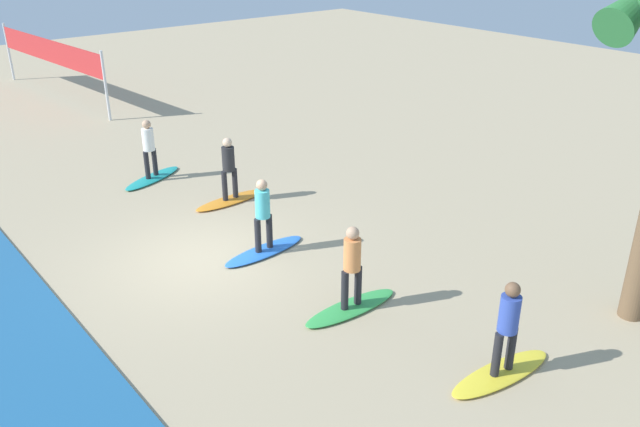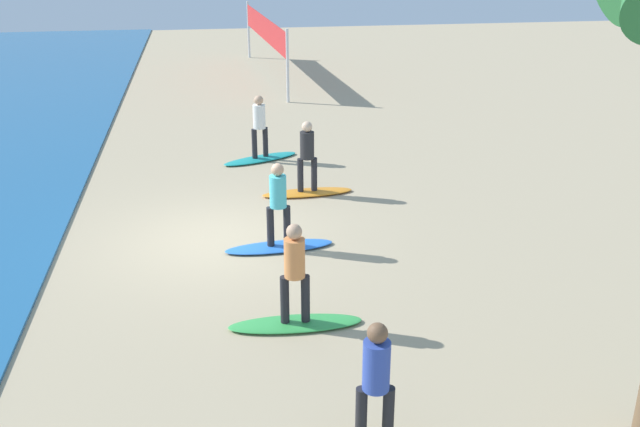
{
  "view_description": "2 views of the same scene",
  "coord_description": "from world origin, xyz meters",
  "px_view_note": "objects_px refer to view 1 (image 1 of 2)",
  "views": [
    {
      "loc": [
        -11.24,
        5.85,
        6.75
      ],
      "look_at": [
        -1.57,
        -2.01,
        1.07
      ],
      "focal_mm": 36.66,
      "sensor_mm": 36.0,
      "label": 1
    },
    {
      "loc": [
        -13.4,
        -0.06,
        5.92
      ],
      "look_at": [
        -0.83,
        -1.98,
        0.78
      ],
      "focal_mm": 41.12,
      "sensor_mm": 36.0,
      "label": 2
    }
  ],
  "objects_px": {
    "surfboard_orange": "(231,200)",
    "surfer_orange": "(229,164)",
    "surfer_yellow": "(508,322)",
    "surfboard_green": "(351,308)",
    "surfboard_blue": "(264,251)",
    "surfboard_yellow": "(501,373)",
    "surfboard_teal": "(153,178)",
    "surfer_green": "(352,261)",
    "surfer_teal": "(149,144)",
    "surfer_blue": "(263,210)",
    "volleyball_net": "(50,54)"
  },
  "relations": [
    {
      "from": "surfboard_blue",
      "to": "surfer_orange",
      "type": "bearing_deg",
      "value": -112.44
    },
    {
      "from": "surfboard_green",
      "to": "surfer_teal",
      "type": "distance_m",
      "value": 8.59
    },
    {
      "from": "surfboard_blue",
      "to": "surfboard_yellow",
      "type": "bearing_deg",
      "value": 90.94
    },
    {
      "from": "surfer_yellow",
      "to": "surfboard_green",
      "type": "distance_m",
      "value": 3.19
    },
    {
      "from": "surfboard_green",
      "to": "surfer_green",
      "type": "relative_size",
      "value": 1.28
    },
    {
      "from": "surfboard_yellow",
      "to": "surfer_green",
      "type": "relative_size",
      "value": 1.28
    },
    {
      "from": "surfboard_orange",
      "to": "surfer_teal",
      "type": "distance_m",
      "value": 3.03
    },
    {
      "from": "surfboard_green",
      "to": "surfer_blue",
      "type": "relative_size",
      "value": 1.28
    },
    {
      "from": "surfer_orange",
      "to": "volleyball_net",
      "type": "distance_m",
      "value": 13.63
    },
    {
      "from": "surfboard_green",
      "to": "surfboard_teal",
      "type": "height_order",
      "value": "same"
    },
    {
      "from": "surfboard_green",
      "to": "surfer_blue",
      "type": "bearing_deg",
      "value": -89.18
    },
    {
      "from": "surfboard_blue",
      "to": "surfer_orange",
      "type": "relative_size",
      "value": 1.28
    },
    {
      "from": "surfer_yellow",
      "to": "surfboard_green",
      "type": "relative_size",
      "value": 0.78
    },
    {
      "from": "surfboard_teal",
      "to": "surfer_teal",
      "type": "xyz_separation_m",
      "value": [
        0.0,
        0.0,
        0.99
      ]
    },
    {
      "from": "surfboard_blue",
      "to": "surfer_blue",
      "type": "height_order",
      "value": "surfer_blue"
    },
    {
      "from": "surfer_yellow",
      "to": "surfboard_blue",
      "type": "height_order",
      "value": "surfer_yellow"
    },
    {
      "from": "volleyball_net",
      "to": "surfer_orange",
      "type": "bearing_deg",
      "value": 179.22
    },
    {
      "from": "surfer_orange",
      "to": "surfboard_teal",
      "type": "distance_m",
      "value": 3.03
    },
    {
      "from": "surfboard_yellow",
      "to": "surfboard_teal",
      "type": "bearing_deg",
      "value": -81.85
    },
    {
      "from": "surfer_green",
      "to": "surfboard_teal",
      "type": "height_order",
      "value": "surfer_green"
    },
    {
      "from": "surfboard_yellow",
      "to": "surfer_orange",
      "type": "xyz_separation_m",
      "value": [
        8.78,
        -0.4,
        0.99
      ]
    },
    {
      "from": "surfer_green",
      "to": "surfer_orange",
      "type": "bearing_deg",
      "value": -9.59
    },
    {
      "from": "surfer_yellow",
      "to": "surfboard_teal",
      "type": "height_order",
      "value": "surfer_yellow"
    },
    {
      "from": "surfer_yellow",
      "to": "surfer_orange",
      "type": "bearing_deg",
      "value": -2.58
    },
    {
      "from": "surfboard_green",
      "to": "surfer_green",
      "type": "bearing_deg",
      "value": -88.43
    },
    {
      "from": "surfboard_green",
      "to": "surfboard_teal",
      "type": "xyz_separation_m",
      "value": [
        8.53,
        -0.11,
        0.0
      ]
    },
    {
      "from": "surfboard_orange",
      "to": "surfer_orange",
      "type": "distance_m",
      "value": 0.99
    },
    {
      "from": "surfboard_blue",
      "to": "surfboard_orange",
      "type": "distance_m",
      "value": 3.04
    },
    {
      "from": "surfboard_orange",
      "to": "volleyball_net",
      "type": "xyz_separation_m",
      "value": [
        13.61,
        -0.18,
        1.74
      ]
    },
    {
      "from": "surfboard_orange",
      "to": "surfer_orange",
      "type": "xyz_separation_m",
      "value": [
        0.0,
        0.0,
        0.99
      ]
    },
    {
      "from": "surfer_orange",
      "to": "surfer_teal",
      "type": "height_order",
      "value": "same"
    },
    {
      "from": "surfer_orange",
      "to": "surfboard_orange",
      "type": "bearing_deg",
      "value": 0.0
    },
    {
      "from": "surfboard_teal",
      "to": "surfer_teal",
      "type": "distance_m",
      "value": 0.99
    },
    {
      "from": "surfer_yellow",
      "to": "surfer_teal",
      "type": "xyz_separation_m",
      "value": [
        11.51,
        0.48,
        0.0
      ]
    },
    {
      "from": "surfer_yellow",
      "to": "surfboard_green",
      "type": "xyz_separation_m",
      "value": [
        2.98,
        0.59,
        -0.99
      ]
    },
    {
      "from": "surfer_orange",
      "to": "volleyball_net",
      "type": "bearing_deg",
      "value": -0.78
    },
    {
      "from": "surfboard_yellow",
      "to": "surfer_blue",
      "type": "bearing_deg",
      "value": -78.93
    },
    {
      "from": "surfboard_yellow",
      "to": "volleyball_net",
      "type": "xyz_separation_m",
      "value": [
        22.39,
        -0.58,
        1.74
      ]
    },
    {
      "from": "surfboard_yellow",
      "to": "surfer_yellow",
      "type": "bearing_deg",
      "value": -174.24
    },
    {
      "from": "surfboard_yellow",
      "to": "surfboard_blue",
      "type": "distance_m",
      "value": 5.91
    },
    {
      "from": "surfer_blue",
      "to": "surfboard_orange",
      "type": "relative_size",
      "value": 0.78
    },
    {
      "from": "surfboard_teal",
      "to": "surfboard_blue",
      "type": "bearing_deg",
      "value": 66.25
    },
    {
      "from": "surfer_teal",
      "to": "surfboard_orange",
      "type": "bearing_deg",
      "value": -162.19
    },
    {
      "from": "surfboard_orange",
      "to": "volleyball_net",
      "type": "height_order",
      "value": "volleyball_net"
    },
    {
      "from": "surfboard_yellow",
      "to": "surfboard_blue",
      "type": "xyz_separation_m",
      "value": [
        5.89,
        0.55,
        0.0
      ]
    },
    {
      "from": "surfer_green",
      "to": "surfer_orange",
      "type": "xyz_separation_m",
      "value": [
        5.8,
        -0.98,
        0.0
      ]
    },
    {
      "from": "surfboard_blue",
      "to": "surfer_yellow",
      "type": "bearing_deg",
      "value": 90.94
    },
    {
      "from": "surfboard_yellow",
      "to": "surfboard_blue",
      "type": "bearing_deg",
      "value": -78.93
    },
    {
      "from": "surfer_yellow",
      "to": "surfboard_green",
      "type": "height_order",
      "value": "surfer_yellow"
    },
    {
      "from": "surfboard_yellow",
      "to": "surfboard_green",
      "type": "bearing_deg",
      "value": -73.11
    }
  ]
}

